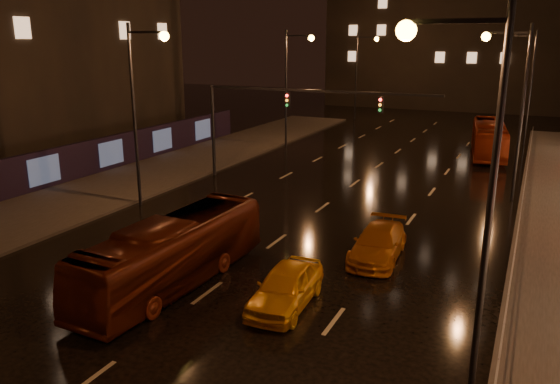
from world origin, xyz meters
name	(u,v)px	position (x,y,z in m)	size (l,w,h in m)	color
ground	(345,190)	(0.00, 20.00, 0.00)	(140.00, 140.00, 0.00)	black
sidewalk_left	(123,184)	(-13.50, 15.00, 0.07)	(7.00, 70.00, 0.15)	#38332D
hoarding_left	(42,171)	(-17.20, 12.00, 1.25)	(0.30, 46.00, 2.50)	black
traffic_signal	(273,111)	(-5.06, 20.00, 4.74)	(15.31, 0.32, 6.20)	black
streetlight_right	(466,153)	(8.92, 2.00, 6.43)	(2.64, 0.50, 10.00)	black
railing_right	(522,205)	(10.20, 18.00, 0.90)	(0.05, 56.00, 1.00)	#99999E
bus_red	(174,253)	(-1.50, 4.09, 1.32)	(2.22, 9.50, 2.65)	#531A0B
bus_curb	(489,139)	(7.06, 35.31, 1.40)	(2.36, 10.08, 2.81)	maroon
taxi_near	(286,287)	(3.08, 4.32, 0.73)	(1.73, 4.31, 1.47)	orange
taxi_far	(378,243)	(4.83, 10.00, 0.68)	(1.92, 4.71, 1.37)	#BB6311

